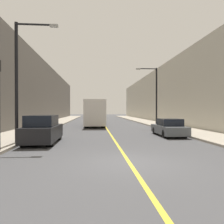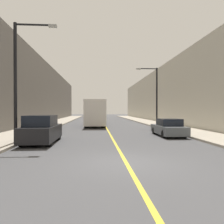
{
  "view_description": "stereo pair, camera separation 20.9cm",
  "coord_description": "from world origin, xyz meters",
  "px_view_note": "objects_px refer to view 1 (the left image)",
  "views": [
    {
      "loc": [
        -1.42,
        -8.79,
        2.15
      ],
      "look_at": [
        0.49,
        14.76,
        1.93
      ],
      "focal_mm": 35.0,
      "sensor_mm": 36.0,
      "label": 1
    },
    {
      "loc": [
        -1.21,
        -8.81,
        2.15
      ],
      "look_at": [
        0.49,
        14.76,
        1.93
      ],
      "focal_mm": 35.0,
      "sensor_mm": 36.0,
      "label": 2
    }
  ],
  "objects_px": {
    "bus": "(95,113)",
    "street_lamp_left": "(20,74)",
    "parked_suv_left": "(43,130)",
    "car_right_near": "(169,128)",
    "street_lamp_right": "(155,93)"
  },
  "relations": [
    {
      "from": "bus",
      "to": "parked_suv_left",
      "type": "relative_size",
      "value": 2.22
    },
    {
      "from": "car_right_near",
      "to": "street_lamp_left",
      "type": "relative_size",
      "value": 0.59
    },
    {
      "from": "car_right_near",
      "to": "street_lamp_right",
      "type": "relative_size",
      "value": 0.61
    },
    {
      "from": "street_lamp_left",
      "to": "street_lamp_right",
      "type": "bearing_deg",
      "value": 46.25
    },
    {
      "from": "bus",
      "to": "street_lamp_left",
      "type": "relative_size",
      "value": 1.37
    },
    {
      "from": "car_right_near",
      "to": "street_lamp_right",
      "type": "distance_m",
      "value": 9.48
    },
    {
      "from": "street_lamp_left",
      "to": "car_right_near",
      "type": "bearing_deg",
      "value": 19.33
    },
    {
      "from": "bus",
      "to": "parked_suv_left",
      "type": "distance_m",
      "value": 15.67
    },
    {
      "from": "bus",
      "to": "street_lamp_left",
      "type": "height_order",
      "value": "street_lamp_left"
    },
    {
      "from": "parked_suv_left",
      "to": "car_right_near",
      "type": "height_order",
      "value": "parked_suv_left"
    },
    {
      "from": "parked_suv_left",
      "to": "street_lamp_right",
      "type": "relative_size",
      "value": 0.63
    },
    {
      "from": "street_lamp_right",
      "to": "car_right_near",
      "type": "bearing_deg",
      "value": -97.94
    },
    {
      "from": "bus",
      "to": "street_lamp_left",
      "type": "distance_m",
      "value": 16.72
    },
    {
      "from": "bus",
      "to": "car_right_near",
      "type": "xyz_separation_m",
      "value": [
        6.1,
        -12.12,
        -1.15
      ]
    },
    {
      "from": "bus",
      "to": "car_right_near",
      "type": "height_order",
      "value": "bus"
    }
  ]
}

